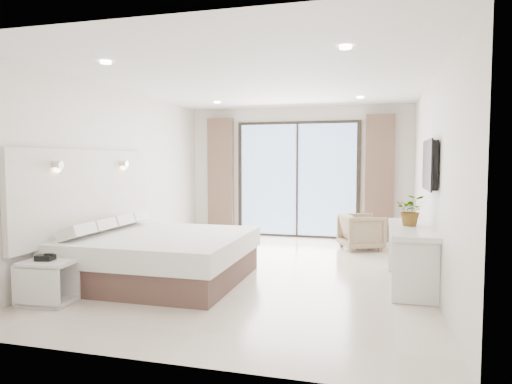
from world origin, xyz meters
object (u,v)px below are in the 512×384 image
Objects in this scene: nightstand at (48,282)px; armchair at (361,230)px; bed at (159,256)px; console_desk at (411,243)px.

armchair is (3.28, 4.11, 0.11)m from nightstand.
bed is at bearing 55.18° from nightstand.
console_desk is at bearing 173.82° from armchair.
nightstand is 0.33× the size of console_desk.
console_desk is (3.24, 0.53, 0.24)m from bed.
armchair is at bearing 106.50° from console_desk.
nightstand is 4.36m from console_desk.
bed reaches higher than nightstand.
nightstand is at bearing -120.69° from bed.
bed is 3.16× the size of armchair.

